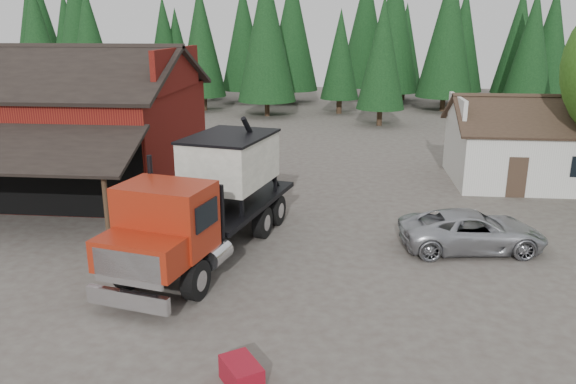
# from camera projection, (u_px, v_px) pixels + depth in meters

# --- Properties ---
(ground) EXTENTS (120.00, 120.00, 0.00)m
(ground) POSITION_uv_depth(u_px,v_px,m) (245.00, 274.00, 18.85)
(ground) COLOR #4F453E
(ground) RESTS_ON ground
(red_barn) EXTENTS (12.80, 13.63, 7.18)m
(red_barn) POSITION_uv_depth(u_px,v_px,m) (65.00, 134.00, 28.61)
(red_barn) COLOR maroon
(red_barn) RESTS_ON ground
(farmhouse) EXTENTS (8.60, 6.42, 4.65)m
(farmhouse) POSITION_uv_depth(u_px,v_px,m) (532.00, 151.00, 29.48)
(farmhouse) COLOR silver
(farmhouse) RESTS_ON ground
(conifer_backdrop) EXTENTS (76.00, 16.00, 16.00)m
(conifer_backdrop) POSITION_uv_depth(u_px,v_px,m) (315.00, 105.00, 58.89)
(conifer_backdrop) COLOR black
(conifer_backdrop) RESTS_ON ground
(near_pine_a) EXTENTS (4.40, 4.40, 11.40)m
(near_pine_a) POSITION_uv_depth(u_px,v_px,m) (39.00, 46.00, 45.90)
(near_pine_a) COLOR #382619
(near_pine_a) RESTS_ON ground
(near_pine_b) EXTENTS (3.96, 3.96, 10.40)m
(near_pine_b) POSITION_uv_depth(u_px,v_px,m) (382.00, 53.00, 45.17)
(near_pine_b) COLOR #382619
(near_pine_b) RESTS_ON ground
(near_pine_d) EXTENTS (5.28, 5.28, 13.40)m
(near_pine_d) POSITION_uv_depth(u_px,v_px,m) (266.00, 33.00, 49.55)
(near_pine_d) COLOR #382619
(near_pine_d) RESTS_ON ground
(feed_truck) EXTENTS (5.06, 10.77, 4.70)m
(feed_truck) POSITION_uv_depth(u_px,v_px,m) (210.00, 195.00, 20.01)
(feed_truck) COLOR black
(feed_truck) RESTS_ON ground
(silver_car) EXTENTS (5.55, 3.10, 1.47)m
(silver_car) POSITION_uv_depth(u_px,v_px,m) (472.00, 231.00, 20.71)
(silver_car) COLOR #AEB0B6
(silver_car) RESTS_ON ground
(equip_box) EXTENTS (1.20, 1.30, 0.60)m
(equip_box) POSITION_uv_depth(u_px,v_px,m) (241.00, 374.00, 12.94)
(equip_box) COLOR maroon
(equip_box) RESTS_ON ground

